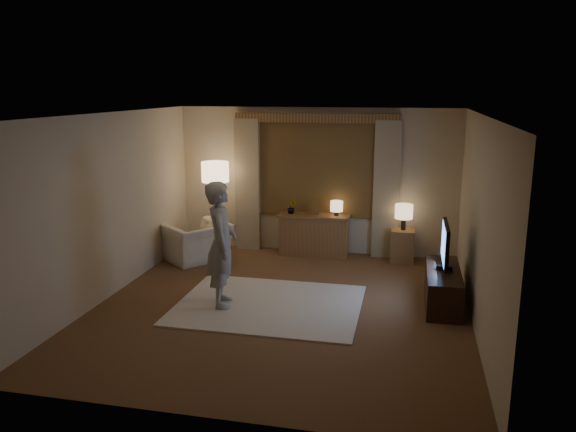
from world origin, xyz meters
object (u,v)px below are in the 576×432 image
(sideboard, at_px, (314,236))
(person, at_px, (221,244))
(tv_stand, at_px, (443,287))
(side_table, at_px, (402,245))
(armchair, at_px, (197,242))

(sideboard, height_order, person, person)
(sideboard, relative_size, tv_stand, 0.86)
(side_table, relative_size, tv_stand, 0.40)
(armchair, bearing_deg, side_table, 139.49)
(tv_stand, bearing_deg, person, -166.55)
(armchair, relative_size, person, 0.59)
(tv_stand, relative_size, person, 0.82)
(armchair, bearing_deg, person, 68.25)
(sideboard, xyz_separation_m, tv_stand, (2.14, -1.95, -0.10))
(side_table, distance_m, person, 3.57)
(sideboard, height_order, tv_stand, sideboard)
(sideboard, height_order, armchair, sideboard)
(sideboard, distance_m, side_table, 1.56)
(side_table, bearing_deg, tv_stand, -72.89)
(armchair, xyz_separation_m, person, (1.11, -1.89, 0.55))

